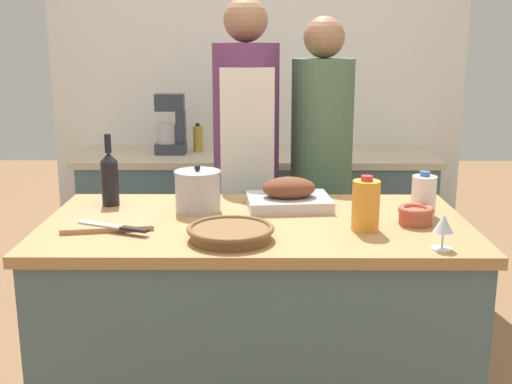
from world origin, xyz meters
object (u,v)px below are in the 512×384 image
at_px(stock_pot, 198,191).
at_px(knife_chef, 116,227).
at_px(wicker_basket, 231,232).
at_px(wine_glass_left, 443,225).
at_px(person_cook_guest, 321,171).
at_px(condiment_bottle_tall, 198,139).
at_px(roasting_pan, 289,196).
at_px(condiment_bottle_short, 249,141).
at_px(milk_jug, 424,196).
at_px(mixing_bowl, 416,215).
at_px(juice_jug, 366,205).
at_px(person_cook_aproned, 246,163).
at_px(stand_mixer, 171,129).
at_px(wine_bottle_green, 110,177).
at_px(cutting_board, 108,222).

bearing_deg(stock_pot, knife_chef, -131.76).
height_order(wicker_basket, wine_glass_left, wine_glass_left).
height_order(knife_chef, person_cook_guest, person_cook_guest).
bearing_deg(person_cook_guest, condiment_bottle_tall, 124.71).
relative_size(roasting_pan, condiment_bottle_short, 2.43).
bearing_deg(wicker_basket, milk_jug, 22.81).
xyz_separation_m(mixing_bowl, juice_jug, (-0.19, -0.07, 0.05)).
bearing_deg(person_cook_aproned, knife_chef, -118.50).
bearing_deg(person_cook_aproned, mixing_bowl, -55.65).
height_order(mixing_bowl, milk_jug, milk_jug).
height_order(stock_pot, wine_glass_left, stock_pot).
relative_size(wicker_basket, wine_glass_left, 2.53).
distance_m(stand_mixer, condiment_bottle_short, 0.48).
bearing_deg(knife_chef, stock_pot, 48.24).
height_order(juice_jug, milk_jug, juice_jug).
xyz_separation_m(milk_jug, person_cook_aproned, (-0.69, 0.70, -0.01)).
xyz_separation_m(knife_chef, stand_mixer, (-0.03, 1.67, 0.10)).
relative_size(juice_jug, wine_glass_left, 1.68).
xyz_separation_m(juice_jug, knife_chef, (-0.87, -0.04, -0.07)).
bearing_deg(wine_bottle_green, knife_chef, -74.67).
relative_size(wine_glass_left, condiment_bottle_short, 0.81).
relative_size(wicker_basket, cutting_board, 0.84).
distance_m(mixing_bowl, knife_chef, 1.07).
xyz_separation_m(cutting_board, milk_jug, (1.17, 0.13, 0.07)).
height_order(person_cook_aproned, person_cook_guest, person_cook_aproned).
relative_size(cutting_board, juice_jug, 1.80).
bearing_deg(stand_mixer, wine_bottle_green, -93.03).
relative_size(cutting_board, person_cook_guest, 0.21).
bearing_deg(stand_mixer, condiment_bottle_tall, 22.29).
xyz_separation_m(stock_pot, wine_bottle_green, (-0.36, 0.08, 0.03)).
bearing_deg(wine_bottle_green, cutting_board, -79.12).
distance_m(stand_mixer, person_cook_aproned, 0.89).
height_order(roasting_pan, knife_chef, roasting_pan).
distance_m(roasting_pan, condiment_bottle_tall, 1.49).
xyz_separation_m(wine_bottle_green, condiment_bottle_short, (0.53, 1.38, -0.07)).
distance_m(roasting_pan, wicker_basket, 0.47).
xyz_separation_m(wicker_basket, person_cook_aproned, (0.03, 1.00, 0.04)).
distance_m(stock_pot, person_cook_guest, 0.88).
relative_size(stand_mixer, person_cook_aproned, 0.20).
bearing_deg(stand_mixer, roasting_pan, -64.14).
height_order(mixing_bowl, knife_chef, mixing_bowl).
bearing_deg(wine_glass_left, juice_jug, 135.67).
distance_m(mixing_bowl, person_cook_guest, 0.91).
distance_m(juice_jug, wine_glass_left, 0.30).
distance_m(wicker_basket, cutting_board, 0.48).
distance_m(milk_jug, stand_mixer, 1.85).
bearing_deg(knife_chef, roasting_pan, 28.61).
bearing_deg(roasting_pan, knife_chef, -151.39).
relative_size(wine_bottle_green, condiment_bottle_short, 2.02).
bearing_deg(cutting_board, wicker_basket, -21.10).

